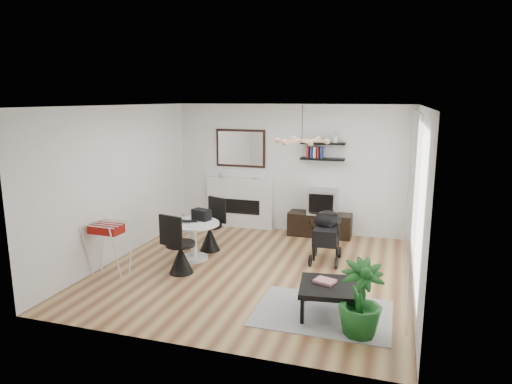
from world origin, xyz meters
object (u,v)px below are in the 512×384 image
(fireplace, at_px, (240,197))
(crt_tv, at_px, (323,202))
(tv_console, at_px, (320,225))
(coffee_table, at_px, (330,288))
(stroller, at_px, (326,238))
(dining_table, at_px, (193,235))
(drying_rack, at_px, (109,247))
(potted_plant, at_px, (361,299))

(fireplace, height_order, crt_tv, fireplace)
(fireplace, height_order, tv_console, fireplace)
(tv_console, xyz_separation_m, coffee_table, (0.72, -3.47, 0.13))
(fireplace, distance_m, stroller, 2.70)
(fireplace, xyz_separation_m, tv_console, (1.81, -0.16, -0.44))
(dining_table, distance_m, coffee_table, 2.97)
(crt_tv, xyz_separation_m, dining_table, (-1.95, -2.07, -0.29))
(fireplace, bearing_deg, tv_console, -5.05)
(fireplace, distance_m, crt_tv, 1.87)
(stroller, bearing_deg, tv_console, 102.39)
(tv_console, xyz_separation_m, drying_rack, (-2.89, -3.12, 0.22))
(fireplace, distance_m, tv_console, 1.87)
(potted_plant, bearing_deg, tv_console, 106.29)
(crt_tv, distance_m, dining_table, 2.86)
(tv_console, bearing_deg, crt_tv, -3.81)
(crt_tv, xyz_separation_m, stroller, (0.30, -1.44, -0.31))
(stroller, xyz_separation_m, potted_plant, (0.79, -2.47, 0.05))
(dining_table, xyz_separation_m, stroller, (2.25, 0.63, -0.02))
(crt_tv, distance_m, drying_rack, 4.30)
(drying_rack, height_order, coffee_table, drying_rack)
(stroller, height_order, coffee_table, stroller)
(dining_table, bearing_deg, potted_plant, -31.14)
(dining_table, relative_size, drying_rack, 1.05)
(tv_console, bearing_deg, drying_rack, -132.76)
(tv_console, relative_size, stroller, 1.31)
(tv_console, height_order, stroller, stroller)
(crt_tv, relative_size, coffee_table, 0.66)
(crt_tv, relative_size, potted_plant, 0.61)
(dining_table, height_order, stroller, stroller)
(potted_plant, bearing_deg, coffee_table, 134.34)
(tv_console, relative_size, potted_plant, 1.38)
(dining_table, relative_size, potted_plant, 0.98)
(drying_rack, height_order, stroller, stroller)
(tv_console, height_order, drying_rack, drying_rack)
(crt_tv, bearing_deg, stroller, -78.06)
(tv_console, height_order, coffee_table, tv_console)
(crt_tv, height_order, drying_rack, crt_tv)
(crt_tv, bearing_deg, drying_rack, -133.27)
(crt_tv, height_order, dining_table, crt_tv)
(fireplace, bearing_deg, dining_table, -92.31)
(dining_table, bearing_deg, drying_rack, -133.27)
(fireplace, height_order, potted_plant, fireplace)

